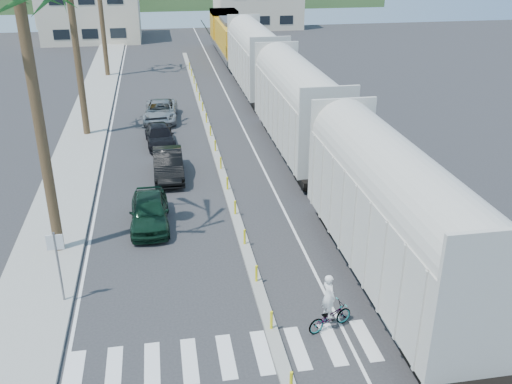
% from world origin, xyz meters
% --- Properties ---
extents(ground, '(140.00, 140.00, 0.00)m').
position_xyz_m(ground, '(0.00, 0.00, 0.00)').
color(ground, '#28282B').
rests_on(ground, ground).
extents(sidewalk, '(3.00, 90.00, 0.15)m').
position_xyz_m(sidewalk, '(-8.50, 25.00, 0.07)').
color(sidewalk, gray).
rests_on(sidewalk, ground).
extents(rails, '(1.56, 100.00, 0.06)m').
position_xyz_m(rails, '(5.00, 28.00, 0.03)').
color(rails, black).
rests_on(rails, ground).
extents(median, '(0.45, 60.00, 0.85)m').
position_xyz_m(median, '(0.00, 19.96, 0.09)').
color(median, gray).
rests_on(median, ground).
extents(crosswalk, '(14.00, 2.20, 0.01)m').
position_xyz_m(crosswalk, '(0.00, -2.00, 0.01)').
color(crosswalk, silver).
rests_on(crosswalk, ground).
extents(lane_markings, '(9.42, 90.00, 0.01)m').
position_xyz_m(lane_markings, '(-2.15, 25.00, 0.00)').
color(lane_markings, silver).
rests_on(lane_markings, ground).
extents(freight_train, '(3.00, 60.94, 5.85)m').
position_xyz_m(freight_train, '(5.00, 21.78, 2.91)').
color(freight_train, beige).
rests_on(freight_train, ground).
extents(street_sign, '(0.60, 0.08, 3.00)m').
position_xyz_m(street_sign, '(-7.30, 2.00, 1.97)').
color(street_sign, slate).
rests_on(street_sign, ground).
extents(car_lead, '(1.81, 4.45, 1.51)m').
position_xyz_m(car_lead, '(-4.09, 7.79, 0.76)').
color(car_lead, black).
rests_on(car_lead, ground).
extents(car_second, '(1.68, 4.67, 1.53)m').
position_xyz_m(car_second, '(-3.03, 13.61, 0.77)').
color(car_second, black).
rests_on(car_second, ground).
extents(car_third, '(2.45, 4.60, 1.25)m').
position_xyz_m(car_third, '(-3.39, 19.18, 0.63)').
color(car_third, black).
rests_on(car_third, ground).
extents(car_rear, '(3.04, 5.41, 1.41)m').
position_xyz_m(car_rear, '(-3.22, 24.64, 0.71)').
color(car_rear, '#9A9D9F').
rests_on(car_rear, ground).
extents(cyclist, '(1.81, 2.20, 2.18)m').
position_xyz_m(cyclist, '(2.03, -1.14, 0.68)').
color(cyclist, '#9EA0A5').
rests_on(cyclist, ground).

